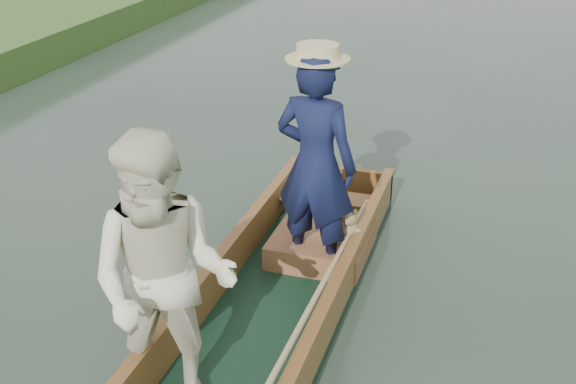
% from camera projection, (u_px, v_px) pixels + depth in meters
% --- Properties ---
extents(ground, '(120.00, 120.00, 0.00)m').
position_uv_depth(ground, '(265.00, 331.00, 5.72)').
color(ground, '#283D30').
rests_on(ground, ground).
extents(punt, '(1.37, 5.00, 2.07)m').
position_uv_depth(punt, '(245.00, 257.00, 5.24)').
color(punt, '#12301E').
rests_on(punt, ground).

